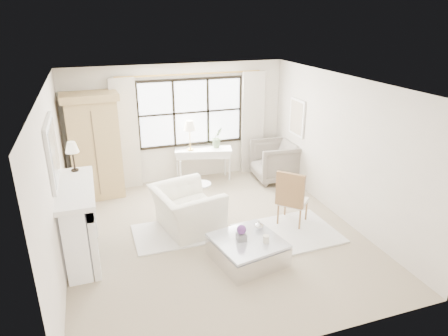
{
  "coord_description": "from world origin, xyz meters",
  "views": [
    {
      "loc": [
        -1.86,
        -6.0,
        3.72
      ],
      "look_at": [
        0.24,
        0.2,
        1.17
      ],
      "focal_mm": 32.0,
      "sensor_mm": 36.0,
      "label": 1
    }
  ],
  "objects": [
    {
      "name": "pillar_candle",
      "position": [
        0.48,
        -1.11,
        0.44
      ],
      "size": [
        0.1,
        0.1,
        0.12
      ],
      "primitive_type": "cylinder",
      "color": "beige",
      "rests_on": "coffee_table"
    },
    {
      "name": "art_frame",
      "position": [
        2.47,
        1.7,
        1.55
      ],
      "size": [
        0.04,
        0.62,
        0.82
      ],
      "primitive_type": "cube",
      "color": "white",
      "rests_on": "wall_right"
    },
    {
      "name": "curtain_rod",
      "position": [
        0.3,
        2.67,
        2.47
      ],
      "size": [
        3.3,
        0.04,
        0.04
      ],
      "primitive_type": "cylinder",
      "rotation": [
        0.0,
        1.57,
        0.0
      ],
      "color": "#B98D40",
      "rests_on": "wall_back"
    },
    {
      "name": "wall_right",
      "position": [
        2.5,
        0.0,
        1.35
      ],
      "size": [
        0.0,
        5.5,
        5.5
      ],
      "primitive_type": "plane",
      "rotation": [
        1.57,
        0.0,
        -1.57
      ],
      "color": "beige",
      "rests_on": "ground"
    },
    {
      "name": "floor",
      "position": [
        0.0,
        0.0,
        0.0
      ],
      "size": [
        5.5,
        5.5,
        0.0
      ],
      "primitive_type": "plane",
      "color": "tan",
      "rests_on": "ground"
    },
    {
      "name": "ceiling",
      "position": [
        0.0,
        0.0,
        2.7
      ],
      "size": [
        5.5,
        5.5,
        0.0
      ],
      "primitive_type": "plane",
      "rotation": [
        3.14,
        0.0,
        0.0
      ],
      "color": "white",
      "rests_on": "ground"
    },
    {
      "name": "planter_box",
      "position": [
        0.15,
        -0.93,
        0.44
      ],
      "size": [
        0.16,
        0.16,
        0.11
      ],
      "primitive_type": "cube",
      "rotation": [
        0.0,
        0.0,
        -0.08
      ],
      "color": "gray",
      "rests_on": "coffee_table"
    },
    {
      "name": "mirror_glass",
      "position": [
        -2.44,
        0.0,
        1.84
      ],
      "size": [
        0.02,
        1.0,
        0.8
      ],
      "primitive_type": "cube",
      "color": "silver",
      "rests_on": "wall_left"
    },
    {
      "name": "wall_left",
      "position": [
        -2.5,
        0.0,
        1.35
      ],
      "size": [
        0.0,
        5.5,
        5.5
      ],
      "primitive_type": "plane",
      "rotation": [
        1.57,
        0.0,
        1.57
      ],
      "color": "white",
      "rests_on": "ground"
    },
    {
      "name": "coffee_table",
      "position": [
        0.25,
        -0.95,
        0.18
      ],
      "size": [
        1.17,
        1.17,
        0.38
      ],
      "rotation": [
        0.0,
        0.0,
        0.19
      ],
      "color": "silver",
      "rests_on": "floor"
    },
    {
      "name": "art_canvas",
      "position": [
        2.45,
        1.7,
        1.55
      ],
      "size": [
        0.01,
        0.52,
        0.72
      ],
      "primitive_type": "cube",
      "color": "#C1B095",
      "rests_on": "wall_right"
    },
    {
      "name": "french_chair",
      "position": [
        1.48,
        -0.11,
        0.31
      ],
      "size": [
        0.68,
        0.68,
        1.08
      ],
      "rotation": [
        0.0,
        0.0,
        2.33
      ],
      "color": "olive",
      "rests_on": "floor"
    },
    {
      "name": "planter_flowers",
      "position": [
        0.15,
        -0.93,
        0.57
      ],
      "size": [
        0.15,
        0.15,
        0.15
      ],
      "primitive_type": "sphere",
      "color": "#60317B",
      "rests_on": "planter_box"
    },
    {
      "name": "window_pane",
      "position": [
        0.3,
        2.73,
        1.6
      ],
      "size": [
        2.4,
        0.02,
        1.5
      ],
      "primitive_type": "cube",
      "color": "white",
      "rests_on": "wall_back"
    },
    {
      "name": "mirror_frame",
      "position": [
        -2.47,
        0.0,
        1.84
      ],
      "size": [
        0.05,
        1.15,
        0.95
      ],
      "primitive_type": "cube",
      "color": "silver",
      "rests_on": "wall_left"
    },
    {
      "name": "fireplace",
      "position": [
        -2.27,
        0.0,
        0.65
      ],
      "size": [
        0.58,
        1.66,
        1.26
      ],
      "color": "white",
      "rests_on": "ground"
    },
    {
      "name": "curtain_right",
      "position": [
        1.8,
        2.65,
        1.24
      ],
      "size": [
        0.55,
        0.1,
        2.47
      ],
      "primitive_type": "cube",
      "color": "beige",
      "rests_on": "ground"
    },
    {
      "name": "console_lamp",
      "position": [
        0.18,
        2.42,
        1.36
      ],
      "size": [
        0.28,
        0.28,
        0.69
      ],
      "color": "#BD9541",
      "rests_on": "console_table"
    },
    {
      "name": "curtain_left",
      "position": [
        -1.2,
        2.65,
        1.24
      ],
      "size": [
        0.55,
        0.1,
        2.47
      ],
      "primitive_type": "cube",
      "color": "beige",
      "rests_on": "ground"
    },
    {
      "name": "wingback_chair",
      "position": [
        2.12,
        1.97,
        0.46
      ],
      "size": [
        1.09,
        1.07,
        0.93
      ],
      "primitive_type": "imported",
      "rotation": [
        0.0,
        0.0,
        -1.65
      ],
      "color": "gray",
      "rests_on": "floor"
    },
    {
      "name": "mantel_lamp",
      "position": [
        -2.23,
        0.66,
        1.65
      ],
      "size": [
        0.22,
        0.22,
        0.51
      ],
      "color": "black",
      "rests_on": "fireplace"
    },
    {
      "name": "rug_left",
      "position": [
        -0.65,
        0.23,
        0.01
      ],
      "size": [
        1.53,
        1.08,
        0.03
      ],
      "primitive_type": "cube",
      "rotation": [
        0.0,
        0.0,
        0.01
      ],
      "color": "white",
      "rests_on": "floor"
    },
    {
      "name": "club_armchair",
      "position": [
        -0.42,
        0.35,
        0.4
      ],
      "size": [
        1.28,
        1.41,
        0.79
      ],
      "primitive_type": "imported",
      "rotation": [
        0.0,
        0.0,
        1.77
      ],
      "color": "white",
      "rests_on": "floor"
    },
    {
      "name": "wall_back",
      "position": [
        0.0,
        2.75,
        1.35
      ],
      "size": [
        5.0,
        0.0,
        5.0
      ],
      "primitive_type": "plane",
      "rotation": [
        1.57,
        0.0,
        0.0
      ],
      "color": "white",
      "rests_on": "ground"
    },
    {
      "name": "console_table",
      "position": [
        0.49,
        2.42,
        0.4
      ],
      "size": [
        1.37,
        0.77,
        0.8
      ],
      "rotation": [
        0.0,
        0.0,
        -0.26
      ],
      "color": "silver",
      "rests_on": "floor"
    },
    {
      "name": "coffee_vase",
      "position": [
        0.54,
        -0.72,
        0.46
      ],
      "size": [
        0.2,
        0.2,
        0.16
      ],
      "primitive_type": "imported",
      "rotation": [
        0.0,
        0.0,
        -0.36
      ],
      "color": "silver",
      "rests_on": "coffee_table"
    },
    {
      "name": "orchid_plant",
      "position": [
        0.83,
        2.43,
        1.04
      ],
      "size": [
        0.3,
        0.27,
        0.47
      ],
      "primitive_type": "imported",
      "rotation": [
        0.0,
        0.0,
        0.24
      ],
      "color": "#617951",
      "rests_on": "console_table"
    },
    {
      "name": "wall_front",
      "position": [
        0.0,
        -2.75,
        1.35
      ],
      "size": [
        5.0,
        0.0,
        5.0
      ],
      "primitive_type": "plane",
      "rotation": [
        -1.57,
        0.0,
        0.0
      ],
      "color": "white",
      "rests_on": "ground"
    },
    {
      "name": "window_frame",
      "position": [
        0.3,
        2.72,
        1.6
      ],
      "size": [
        2.5,
        0.04,
        1.5
      ],
      "primitive_type": null,
      "color": "black",
      "rests_on": "wall_back"
    },
    {
      "name": "rug_right",
      "position": [
        1.24,
        -0.43,
        0.02
      ],
      "size": [
        1.78,
        1.37,
        0.03
      ],
      "primitive_type": "cube",
      "rotation": [
        0.0,
        0.0,
        0.04
      ],
      "color": "silver",
      "rests_on": "floor"
    },
    {
      "name": "side_table",
      "position": [
        0.08,
        1.15,
        0.33
      ],
      "size": [
        0.4,
        0.4,
        0.51
      ],
      "color": "silver",
      "rests_on": "floor"
    },
    {
      "name": "armoire",
      "position": [
        -1.88,
        2.36,
        1.14
      ],
      "size": [
        1.16,
        0.76,
        2.24
      ],
      "rotation": [
        0.0,
        0.0,
        0.06
      ],
      "color": "tan",
      "rests_on": "floor"
    }
  ]
}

